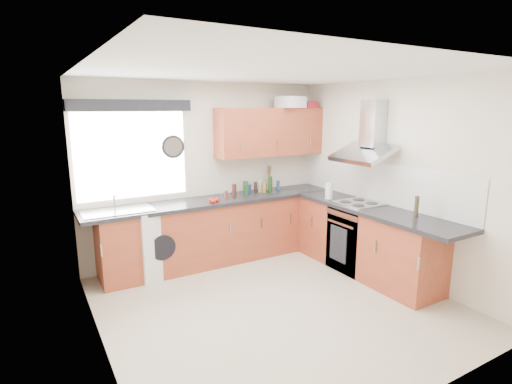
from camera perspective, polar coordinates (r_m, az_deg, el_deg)
ground_plane at (r=4.64m, az=2.74°, el=-15.68°), size 3.60×3.60×0.00m
ceiling at (r=4.13m, az=3.09°, el=16.79°), size 3.60×3.60×0.02m
wall_back at (r=5.77m, az=-6.93°, el=2.88°), size 3.60×0.02×2.50m
wall_front at (r=2.93m, az=22.69°, el=-6.89°), size 3.60×0.02×2.50m
wall_left at (r=3.58m, az=-22.02°, el=-3.50°), size 0.02×3.60×2.50m
wall_right at (r=5.39m, az=19.13°, el=1.67°), size 0.02×3.60×2.50m
window at (r=5.40m, az=-17.27°, el=5.02°), size 1.40×0.02×1.10m
window_blind at (r=5.28m, az=-17.47°, el=11.73°), size 1.50×0.18×0.14m
splashback at (r=5.59m, az=16.70°, el=1.44°), size 0.01×3.00×0.54m
base_cab_back at (r=5.66m, az=-6.47°, el=-5.82°), size 3.00×0.58×0.86m
base_cab_corner at (r=6.44m, az=6.71°, el=-3.65°), size 0.60×0.60×0.86m
base_cab_right at (r=5.48m, az=15.36°, el=-6.80°), size 0.58×2.10×0.86m
worktop_back at (r=5.57m, az=-5.60°, el=-1.24°), size 3.60×0.62×0.05m
worktop_right at (r=5.25m, az=16.72°, el=-2.53°), size 0.62×2.42×0.05m
sink at (r=5.17m, az=-19.14°, el=-2.17°), size 0.84×0.46×0.10m
oven at (r=5.57m, az=14.18°, el=-6.47°), size 0.56×0.58×0.85m
hob_plate at (r=5.44m, az=14.44°, el=-1.55°), size 0.52×0.52×0.01m
extractor_hood at (r=5.38m, az=15.68°, el=7.45°), size 0.52×0.78×0.66m
upper_cabinets at (r=6.00m, az=2.06°, el=8.58°), size 1.70×0.35×0.70m
washing_machine at (r=5.42m, az=-14.15°, el=-6.77°), size 0.71×0.69×0.89m
wall_clock at (r=5.53m, az=-11.73°, el=6.33°), size 0.31×0.04×0.31m
casserole at (r=6.07m, az=4.98°, el=12.67°), size 0.45×0.37×0.17m
storage_box at (r=6.27m, az=7.60°, el=12.28°), size 0.24×0.21×0.10m
utensil_pot at (r=6.19m, az=1.90°, el=1.08°), size 0.13×0.13×0.15m
kitchen_roll at (r=5.62m, az=10.40°, el=0.18°), size 0.11×0.11×0.23m
tomato_cluster at (r=5.35m, az=-6.04°, el=-1.20°), size 0.15×0.15×0.06m
jar_0 at (r=5.80m, az=-1.30°, el=0.59°), size 0.05×0.05×0.20m
jar_1 at (r=5.60m, az=-3.13°, el=0.14°), size 0.06×0.06×0.19m
jar_2 at (r=5.94m, az=1.19°, el=0.64°), size 0.06×0.06×0.15m
jar_3 at (r=5.93m, az=2.04°, el=1.06°), size 0.06×0.06×0.24m
jar_4 at (r=6.16m, az=3.19°, el=0.98°), size 0.05×0.05×0.14m
jar_5 at (r=5.62m, az=-4.39°, el=-0.37°), size 0.04×0.04×0.09m
jar_6 at (r=5.91m, az=-1.54°, el=0.70°), size 0.07×0.07×0.18m
jar_7 at (r=5.97m, az=-0.06°, el=0.71°), size 0.05×0.05×0.16m
jar_8 at (r=5.50m, az=-4.26°, el=-0.45°), size 0.04×0.04×0.13m
jar_9 at (r=5.87m, az=-0.90°, el=0.42°), size 0.05×0.05×0.14m
jar_10 at (r=5.98m, az=0.60°, el=0.96°), size 0.07×0.07×0.20m
bottle_0 at (r=4.95m, az=21.96°, el=-1.96°), size 0.05×0.05×0.25m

